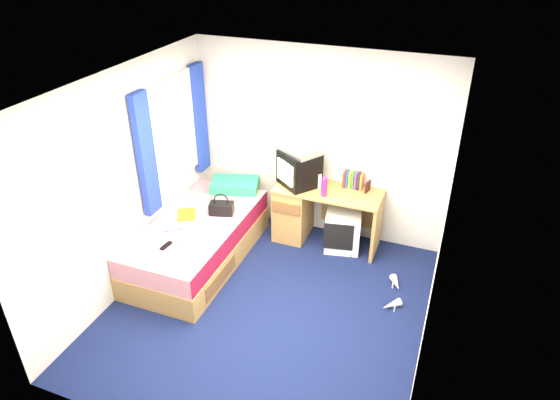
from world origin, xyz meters
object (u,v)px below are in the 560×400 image
at_px(crt_tv, 299,169).
at_px(towel, 197,238).
at_px(magazine, 187,214).
at_px(desk, 307,210).
at_px(handbag, 221,208).
at_px(white_heels, 394,294).
at_px(pillow, 235,185).
at_px(water_bottle, 173,227).
at_px(storage_cube, 343,229).
at_px(vcr, 300,149).
at_px(colour_swatch_fan, 180,249).
at_px(pink_water_bottle, 324,187).
at_px(bed, 198,241).
at_px(aerosol_can, 319,181).
at_px(remote_control, 166,246).
at_px(picture_frame, 368,187).

height_order(crt_tv, towel, crt_tv).
relative_size(crt_tv, magazine, 2.10).
relative_size(desk, handbag, 4.11).
distance_m(handbag, white_heels, 2.21).
height_order(pillow, crt_tv, crt_tv).
bearing_deg(water_bottle, crt_tv, 47.08).
height_order(storage_cube, vcr, vcr).
relative_size(pillow, desk, 0.46).
xyz_separation_m(vcr, colour_swatch_fan, (-0.82, -1.50, -0.68)).
bearing_deg(white_heels, pink_water_bottle, 149.02).
xyz_separation_m(bed, water_bottle, (-0.16, -0.24, 0.31)).
relative_size(magazine, water_bottle, 1.40).
distance_m(pillow, desk, 0.99).
distance_m(desk, water_bottle, 1.70).
relative_size(aerosol_can, handbag, 0.60).
bearing_deg(storage_cube, vcr, 163.04).
bearing_deg(water_bottle, aerosol_can, 41.06).
relative_size(storage_cube, colour_swatch_fan, 2.38).
bearing_deg(water_bottle, bed, 56.44).
xyz_separation_m(vcr, magazine, (-1.12, -0.85, -0.68)).
xyz_separation_m(vcr, remote_control, (-1.00, -1.50, -0.68)).
relative_size(bed, magazine, 7.14).
bearing_deg(water_bottle, storage_cube, 33.33).
bearing_deg(magazine, handbag, 26.06).
height_order(towel, white_heels, towel).
height_order(pillow, aerosol_can, aerosol_can).
bearing_deg(pillow, bed, -95.50).
bearing_deg(desk, colour_swatch_fan, -121.97).
bearing_deg(crt_tv, storage_cube, 32.21).
bearing_deg(towel, remote_control, -142.16).
distance_m(picture_frame, towel, 2.11).
xyz_separation_m(pink_water_bottle, water_bottle, (-1.47, -1.01, -0.29)).
bearing_deg(handbag, picture_frame, 10.94).
xyz_separation_m(vcr, white_heels, (1.39, -0.78, -1.19)).
height_order(handbag, magazine, handbag).
bearing_deg(picture_frame, crt_tv, -158.69).
xyz_separation_m(crt_tv, magazine, (-1.12, -0.85, -0.42)).
xyz_separation_m(pillow, desk, (0.97, 0.06, -0.20)).
bearing_deg(handbag, desk, 22.46).
distance_m(vcr, towel, 1.62).
distance_m(desk, crt_tv, 0.57).
height_order(water_bottle, remote_control, water_bottle).
xyz_separation_m(crt_tv, towel, (-0.73, -1.29, -0.38)).
distance_m(vcr, handbag, 1.17).
xyz_separation_m(crt_tv, vcr, (0.00, 0.00, 0.26)).
relative_size(pink_water_bottle, towel, 0.79).
relative_size(storage_cube, vcr, 1.13).
bearing_deg(pillow, white_heels, -17.61).
relative_size(crt_tv, water_bottle, 2.93).
distance_m(storage_cube, towel, 1.85).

